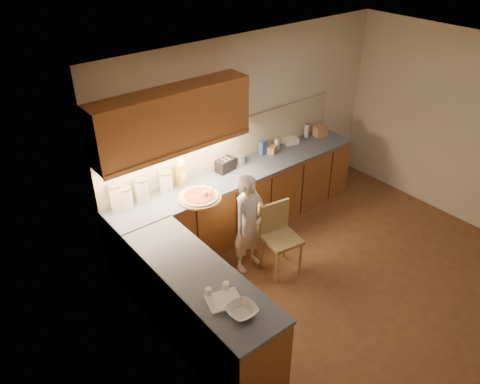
{
  "coord_description": "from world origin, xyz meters",
  "views": [
    {
      "loc": [
        -3.76,
        -2.48,
        3.93
      ],
      "look_at": [
        -0.8,
        1.2,
        1.0
      ],
      "focal_mm": 35.0,
      "sensor_mm": 36.0,
      "label": 1
    }
  ],
  "objects_px": {
    "wooden_chair": "(279,233)",
    "oil_jug": "(181,174)",
    "toaster": "(226,165)",
    "child": "(249,223)",
    "pizza_on_board": "(200,197)"
  },
  "relations": [
    {
      "from": "oil_jug",
      "to": "child",
      "type": "bearing_deg",
      "value": -67.19
    },
    {
      "from": "child",
      "to": "wooden_chair",
      "type": "bearing_deg",
      "value": -51.95
    },
    {
      "from": "pizza_on_board",
      "to": "child",
      "type": "distance_m",
      "value": 0.67
    },
    {
      "from": "toaster",
      "to": "oil_jug",
      "type": "bearing_deg",
      "value": 167.17
    },
    {
      "from": "wooden_chair",
      "to": "toaster",
      "type": "height_order",
      "value": "toaster"
    },
    {
      "from": "oil_jug",
      "to": "toaster",
      "type": "relative_size",
      "value": 1.21
    },
    {
      "from": "wooden_chair",
      "to": "oil_jug",
      "type": "relative_size",
      "value": 2.64
    },
    {
      "from": "child",
      "to": "wooden_chair",
      "type": "distance_m",
      "value": 0.39
    },
    {
      "from": "child",
      "to": "toaster",
      "type": "height_order",
      "value": "child"
    },
    {
      "from": "child",
      "to": "pizza_on_board",
      "type": "bearing_deg",
      "value": 118.54
    },
    {
      "from": "pizza_on_board",
      "to": "oil_jug",
      "type": "distance_m",
      "value": 0.42
    },
    {
      "from": "oil_jug",
      "to": "toaster",
      "type": "xyz_separation_m",
      "value": [
        0.65,
        -0.05,
        -0.07
      ]
    },
    {
      "from": "pizza_on_board",
      "to": "toaster",
      "type": "xyz_separation_m",
      "value": [
        0.66,
        0.35,
        0.06
      ]
    },
    {
      "from": "wooden_chair",
      "to": "oil_jug",
      "type": "xyz_separation_m",
      "value": [
        -0.64,
        1.12,
        0.55
      ]
    },
    {
      "from": "toaster",
      "to": "pizza_on_board",
      "type": "bearing_deg",
      "value": -160.63
    }
  ]
}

